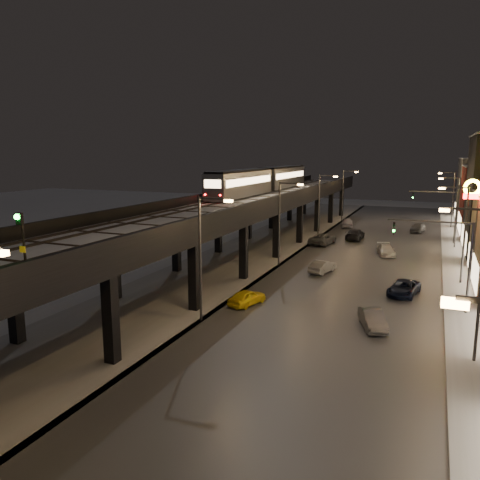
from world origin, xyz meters
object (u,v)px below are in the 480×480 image
(car_mid_silver, at_px, (323,239))
(car_onc_red, at_px, (418,228))
(car_onc_white, at_px, (386,251))
(rail_signal, at_px, (21,232))
(car_near_white, at_px, (322,267))
(car_onc_dark, at_px, (404,289))
(car_onc_silver, at_px, (373,320))
(car_taxi, at_px, (247,298))
(car_far_white, at_px, (347,223))
(car_mid_dark, at_px, (355,235))
(subway_train, at_px, (264,179))

(car_mid_silver, distance_m, car_onc_red, 18.97)
(car_mid_silver, bearing_deg, car_onc_white, 163.53)
(rail_signal, height_order, car_near_white, rail_signal)
(rail_signal, distance_m, car_onc_dark, 30.78)
(car_onc_silver, relative_size, car_onc_dark, 0.86)
(car_onc_red, bearing_deg, rail_signal, -94.05)
(car_near_white, bearing_deg, car_taxi, 88.51)
(car_onc_dark, bearing_deg, car_mid_silver, 130.05)
(car_onc_silver, xyz_separation_m, car_onc_dark, (1.47, 8.88, -0.02))
(rail_signal, height_order, car_far_white, rail_signal)
(car_taxi, relative_size, car_onc_red, 0.86)
(car_mid_dark, distance_m, car_far_white, 11.51)
(car_onc_red, bearing_deg, car_onc_dark, -80.60)
(car_mid_silver, bearing_deg, car_near_white, 110.86)
(car_near_white, xyz_separation_m, car_mid_silver, (-3.35, 14.95, 0.09))
(car_mid_silver, xyz_separation_m, car_onc_dark, (11.45, -19.84, -0.11))
(rail_signal, distance_m, car_far_white, 62.67)
(car_mid_dark, bearing_deg, car_onc_dark, 108.58)
(car_mid_dark, xyz_separation_m, car_onc_dark, (8.05, -25.00, -0.13))
(car_taxi, relative_size, car_onc_silver, 0.94)
(subway_train, height_order, car_onc_dark, subway_train)
(car_taxi, bearing_deg, car_far_white, -74.73)
(car_taxi, bearing_deg, car_near_white, -89.01)
(rail_signal, height_order, car_onc_red, rail_signal)
(car_taxi, bearing_deg, car_mid_dark, -80.14)
(car_onc_silver, bearing_deg, rail_signal, -146.87)
(subway_train, height_order, car_mid_dark, subway_train)
(car_onc_red, bearing_deg, car_near_white, -95.58)
(subway_train, bearing_deg, car_onc_silver, -58.59)
(car_onc_white, relative_size, car_onc_red, 1.00)
(subway_train, relative_size, car_onc_silver, 8.77)
(car_mid_dark, relative_size, car_onc_silver, 1.33)
(car_onc_dark, bearing_deg, car_onc_silver, -89.34)
(car_mid_dark, distance_m, car_onc_red, 12.81)
(car_far_white, bearing_deg, rail_signal, 77.35)
(car_near_white, height_order, car_onc_silver, car_near_white)
(car_mid_silver, xyz_separation_m, car_onc_white, (8.44, -3.89, -0.11))
(car_mid_dark, xyz_separation_m, car_onc_red, (7.87, 10.10, -0.03))
(car_far_white, xyz_separation_m, car_onc_red, (10.89, -1.01, -0.03))
(car_onc_white, bearing_deg, rail_signal, -120.48)
(car_mid_dark, xyz_separation_m, car_onc_silver, (6.58, -33.89, -0.11))
(car_near_white, bearing_deg, car_mid_silver, -64.24)
(car_taxi, distance_m, car_mid_dark, 32.69)
(car_taxi, relative_size, car_onc_dark, 0.82)
(car_near_white, xyz_separation_m, car_far_white, (-2.97, 31.23, 0.12))
(car_far_white, bearing_deg, car_onc_red, 165.18)
(car_onc_silver, distance_m, car_onc_red, 44.01)
(car_onc_dark, bearing_deg, car_far_white, 117.11)
(car_taxi, xyz_separation_m, car_far_white, (0.28, 43.64, 0.13))
(car_mid_dark, relative_size, car_onc_white, 1.21)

